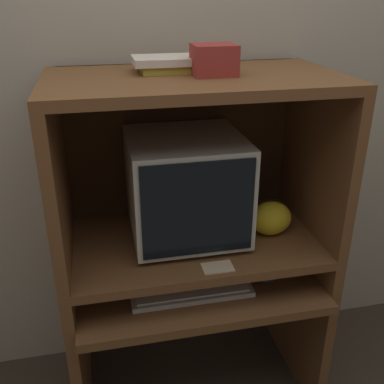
% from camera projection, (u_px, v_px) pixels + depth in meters
% --- Properties ---
extents(wall_back, '(6.00, 0.06, 2.60)m').
position_uv_depth(wall_back, '(176.00, 91.00, 1.89)').
color(wall_back, '#B2A893').
rests_on(wall_back, ground_plane).
extents(desk_base, '(1.02, 0.63, 0.63)m').
position_uv_depth(desk_base, '(196.00, 319.00, 1.91)').
color(desk_base, brown).
rests_on(desk_base, ground_plane).
extents(desk_monitor_shelf, '(1.02, 0.58, 0.16)m').
position_uv_depth(desk_monitor_shelf, '(194.00, 244.00, 1.81)').
color(desk_monitor_shelf, brown).
rests_on(desk_monitor_shelf, desk_base).
extents(hutch_upper, '(1.02, 0.58, 0.64)m').
position_uv_depth(hutch_upper, '(192.00, 132.00, 1.65)').
color(hutch_upper, brown).
rests_on(hutch_upper, desk_monitor_shelf).
extents(crt_monitor, '(0.43, 0.44, 0.41)m').
position_uv_depth(crt_monitor, '(186.00, 186.00, 1.73)').
color(crt_monitor, beige).
rests_on(crt_monitor, desk_monitor_shelf).
extents(keyboard, '(0.46, 0.15, 0.03)m').
position_uv_depth(keyboard, '(192.00, 291.00, 1.71)').
color(keyboard, beige).
rests_on(keyboard, desk_base).
extents(mouse, '(0.08, 0.05, 0.03)m').
position_uv_depth(mouse, '(266.00, 278.00, 1.78)').
color(mouse, '#28282B').
rests_on(mouse, desk_base).
extents(snack_bag, '(0.17, 0.13, 0.14)m').
position_uv_depth(snack_bag, '(271.00, 218.00, 1.79)').
color(snack_bag, gold).
rests_on(snack_bag, desk_monitor_shelf).
extents(book_stack, '(0.22, 0.16, 0.05)m').
position_uv_depth(book_stack, '(166.00, 64.00, 1.57)').
color(book_stack, gold).
rests_on(book_stack, hutch_upper).
extents(paper_card, '(0.11, 0.07, 0.00)m').
position_uv_depth(paper_card, '(218.00, 267.00, 1.60)').
color(paper_card, '#CCB28C').
rests_on(paper_card, desk_monitor_shelf).
extents(storage_box, '(0.14, 0.12, 0.10)m').
position_uv_depth(storage_box, '(214.00, 60.00, 1.50)').
color(storage_box, maroon).
rests_on(storage_box, hutch_upper).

